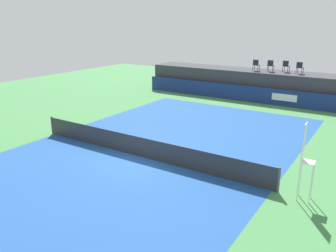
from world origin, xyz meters
TOP-DOWN VIEW (x-y plane):
  - ground_plane at (0.00, 3.00)m, footprint 48.00×48.00m
  - court_inner at (0.00, 0.00)m, footprint 12.00×22.00m
  - sponsor_wall at (0.01, 13.50)m, footprint 18.00×0.22m
  - spectator_platform at (0.00, 15.30)m, footprint 18.00×2.80m
  - spectator_chair_far_left at (0.03, 14.93)m, footprint 0.45×0.45m
  - spectator_chair_left at (1.11, 15.17)m, footprint 0.46×0.46m
  - spectator_chair_center at (2.20, 15.50)m, footprint 0.47×0.47m
  - spectator_chair_right at (3.30, 15.15)m, footprint 0.47×0.47m
  - umpire_chair at (7.00, -0.01)m, footprint 0.46×0.46m
  - tennis_net at (0.00, 0.00)m, footprint 12.40×0.02m
  - net_post_near at (-6.20, 0.00)m, footprint 0.10×0.10m
  - net_post_far at (6.20, 0.00)m, footprint 0.10×0.10m

SIDE VIEW (x-z plane):
  - ground_plane at x=0.00m, z-range 0.00..0.00m
  - court_inner at x=0.00m, z-range 0.00..0.00m
  - tennis_net at x=0.00m, z-range 0.00..0.95m
  - net_post_near at x=-6.20m, z-range 0.00..1.00m
  - net_post_far at x=6.20m, z-range 0.00..1.00m
  - sponsor_wall at x=0.01m, z-range 0.00..1.20m
  - spectator_platform at x=0.00m, z-range 0.00..2.20m
  - umpire_chair at x=7.00m, z-range 0.21..2.97m
  - spectator_chair_far_left at x=0.03m, z-range 2.25..3.14m
  - spectator_chair_left at x=1.11m, z-range 2.25..3.14m
  - spectator_chair_center at x=2.20m, z-range 2.25..3.14m
  - spectator_chair_right at x=3.30m, z-range 2.25..3.14m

